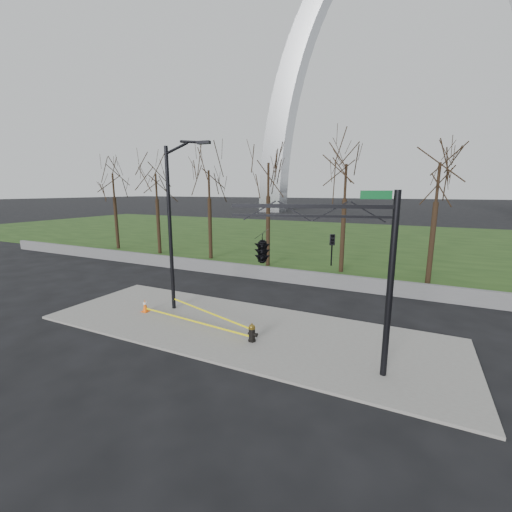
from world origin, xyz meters
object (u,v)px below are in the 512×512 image
at_px(street_light, 173,218).
at_px(traffic_cone, 145,306).
at_px(traffic_signal_mast, 286,249).
at_px(fire_hydrant, 252,333).

bearing_deg(street_light, traffic_cone, -142.89).
height_order(street_light, traffic_signal_mast, street_light).
bearing_deg(traffic_cone, traffic_signal_mast, -12.39).
height_order(traffic_cone, traffic_signal_mast, traffic_signal_mast).
bearing_deg(traffic_signal_mast, street_light, 143.22).
xyz_separation_m(traffic_cone, traffic_signal_mast, (7.97, -1.75, 3.73)).
relative_size(street_light, traffic_signal_mast, 1.37).
distance_m(fire_hydrant, street_light, 6.80).
relative_size(fire_hydrant, street_light, 0.09).
bearing_deg(traffic_cone, fire_hydrant, -5.78).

